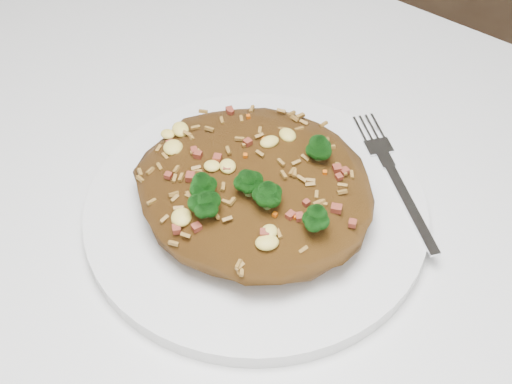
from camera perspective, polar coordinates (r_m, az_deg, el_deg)
dining_table at (r=0.66m, az=-7.70°, el=-7.03°), size 1.20×0.80×0.75m
plate at (r=0.58m, az=0.00°, el=-1.47°), size 0.28×0.28×0.01m
fried_rice at (r=0.55m, az=0.01°, el=0.86°), size 0.19×0.18×0.06m
fork at (r=0.59m, az=11.40°, el=0.47°), size 0.14×0.11×0.00m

